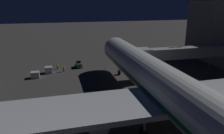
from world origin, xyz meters
TOP-DOWN VIEW (x-y plane):
  - ground_plane at (0.00, 0.00)m, footprint 320.00×320.00m
  - airliner_at_gate at (0.00, 11.18)m, footprint 54.87×65.40m
  - jet_bridge at (-11.95, -9.94)m, footprint 22.28×3.40m
  - apron_floodlight_mast at (-25.50, -14.10)m, footprint 2.90×0.50m
  - pushback_tug at (9.02, -23.19)m, footprint 1.86×2.69m
  - baggage_container_near_belt at (16.75, -20.28)m, footprint 1.73×1.79m
  - baggage_container_mid_row at (19.78, -17.39)m, footprint 1.90×1.65m
  - ground_crew_near_nose_gear at (13.10, -20.33)m, footprint 0.40×0.40m
  - ground_crew_marshaller_fwd at (14.62, -22.87)m, footprint 0.40×0.40m
  - traffic_cone_nose_port at (-2.20, -20.06)m, footprint 0.36×0.36m
  - traffic_cone_nose_starboard at (2.20, -20.06)m, footprint 0.36×0.36m

SIDE VIEW (x-z plane):
  - ground_plane at x=0.00m, z-range 0.00..0.00m
  - traffic_cone_nose_port at x=-2.20m, z-range 0.00..0.55m
  - traffic_cone_nose_starboard at x=2.20m, z-range 0.00..0.55m
  - baggage_container_mid_row at x=19.78m, z-range 0.00..1.45m
  - pushback_tug at x=9.02m, z-range -0.19..1.76m
  - baggage_container_near_belt at x=16.75m, z-range 0.00..1.59m
  - ground_crew_marshaller_fwd at x=14.62m, z-range 0.09..1.88m
  - ground_crew_near_nose_gear at x=13.10m, z-range 0.10..1.92m
  - airliner_at_gate at x=0.00m, z-range -3.66..14.87m
  - jet_bridge at x=-11.95m, z-range 2.09..9.33m
  - apron_floodlight_mast at x=-25.50m, z-range 1.48..21.86m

